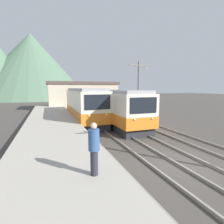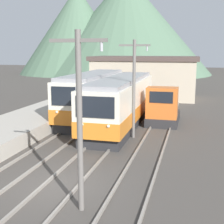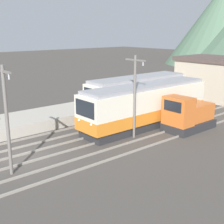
{
  "view_description": "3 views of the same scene",
  "coord_description": "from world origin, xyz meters",
  "px_view_note": "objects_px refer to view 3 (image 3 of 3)",
  "views": [
    {
      "loc": [
        -6.53,
        -6.67,
        3.89
      ],
      "look_at": [
        -0.94,
        8.44,
        1.66
      ],
      "focal_mm": 28.0,
      "sensor_mm": 36.0,
      "label": 1
    },
    {
      "loc": [
        5.43,
        -11.44,
        5.68
      ],
      "look_at": [
        0.19,
        8.46,
        1.61
      ],
      "focal_mm": 50.0,
      "sensor_mm": 36.0,
      "label": 2
    },
    {
      "loc": [
        18.23,
        -7.94,
        8.14
      ],
      "look_at": [
        -0.35,
        7.75,
        1.72
      ],
      "focal_mm": 50.0,
      "sensor_mm": 36.0,
      "label": 3
    }
  ],
  "objects_px": {
    "shunting_locomotive": "(188,116)",
    "catenary_mast_near": "(7,116)",
    "commuter_train_left": "(138,98)",
    "catenary_mast_mid": "(135,94)",
    "commuter_train_center": "(146,107)"
  },
  "relations": [
    {
      "from": "commuter_train_center",
      "to": "shunting_locomotive",
      "type": "bearing_deg",
      "value": 31.76
    },
    {
      "from": "commuter_train_left",
      "to": "commuter_train_center",
      "type": "bearing_deg",
      "value": -32.55
    },
    {
      "from": "shunting_locomotive",
      "to": "catenary_mast_near",
      "type": "distance_m",
      "value": 14.9
    },
    {
      "from": "commuter_train_center",
      "to": "catenary_mast_mid",
      "type": "height_order",
      "value": "catenary_mast_mid"
    },
    {
      "from": "commuter_train_left",
      "to": "catenary_mast_mid",
      "type": "distance_m",
      "value": 6.57
    },
    {
      "from": "shunting_locomotive",
      "to": "catenary_mast_near",
      "type": "xyz_separation_m",
      "value": [
        -1.49,
        -14.65,
        2.28
      ]
    },
    {
      "from": "catenary_mast_near",
      "to": "shunting_locomotive",
      "type": "bearing_deg",
      "value": 84.19
    },
    {
      "from": "commuter_train_center",
      "to": "shunting_locomotive",
      "type": "distance_m",
      "value": 3.56
    },
    {
      "from": "shunting_locomotive",
      "to": "catenary_mast_mid",
      "type": "relative_size",
      "value": 0.73
    },
    {
      "from": "commuter_train_left",
      "to": "catenary_mast_mid",
      "type": "relative_size",
      "value": 1.75
    },
    {
      "from": "commuter_train_center",
      "to": "shunting_locomotive",
      "type": "height_order",
      "value": "commuter_train_center"
    },
    {
      "from": "catenary_mast_near",
      "to": "catenary_mast_mid",
      "type": "distance_m",
      "value": 9.92
    },
    {
      "from": "commuter_train_left",
      "to": "catenary_mast_mid",
      "type": "bearing_deg",
      "value": -47.26
    },
    {
      "from": "catenary_mast_near",
      "to": "catenary_mast_mid",
      "type": "bearing_deg",
      "value": 90.0
    },
    {
      "from": "commuter_train_center",
      "to": "shunting_locomotive",
      "type": "relative_size",
      "value": 2.82
    }
  ]
}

